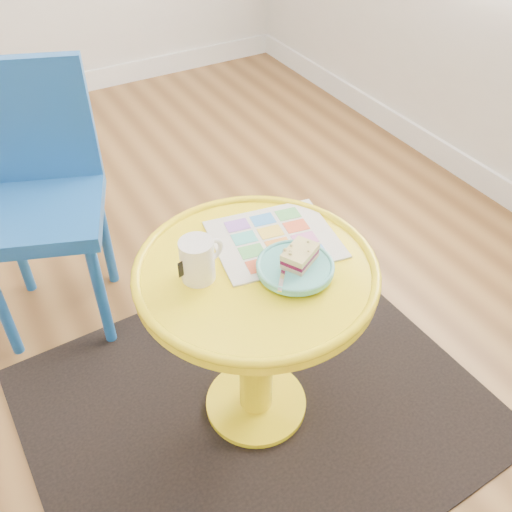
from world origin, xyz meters
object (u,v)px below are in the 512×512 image
newspaper (274,239)px  mug (198,259)px  side_table (256,314)px  plate (295,268)px  chair (38,186)px

newspaper → mug: 0.24m
side_table → mug: bearing=162.2°
newspaper → mug: mug is taller
plate → chair: bearing=118.5°
side_table → mug: 0.26m
side_table → plate: bearing=-40.4°
newspaper → plate: size_ratio=1.67×
chair → plate: size_ratio=4.68×
mug → plate: mug is taller
chair → plate: chair is taller
mug → chair: bearing=95.7°
chair → newspaper: 0.81m
side_table → mug: (-0.13, 0.04, 0.22)m
chair → newspaper: chair is taller
side_table → chair: 0.83m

